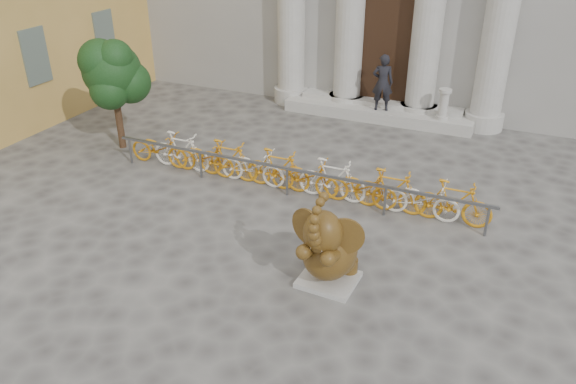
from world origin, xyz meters
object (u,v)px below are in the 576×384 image
at_px(tree, 113,73).
at_px(pedestrian, 383,83).
at_px(elephant_statue, 329,249).
at_px(bike_rack, 291,172).

xyz_separation_m(tree, pedestrian, (6.07, 5.02, -0.91)).
height_order(elephant_statue, tree, tree).
xyz_separation_m(bike_rack, tree, (-5.39, 0.51, 1.64)).
distance_m(elephant_statue, pedestrian, 8.75).
height_order(tree, pedestrian, tree).
distance_m(elephant_statue, bike_rack, 3.74).
distance_m(elephant_statue, tree, 8.41).
relative_size(elephant_statue, bike_rack, 0.21).
distance_m(tree, pedestrian, 7.93).
bearing_deg(tree, elephant_statue, -25.75).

